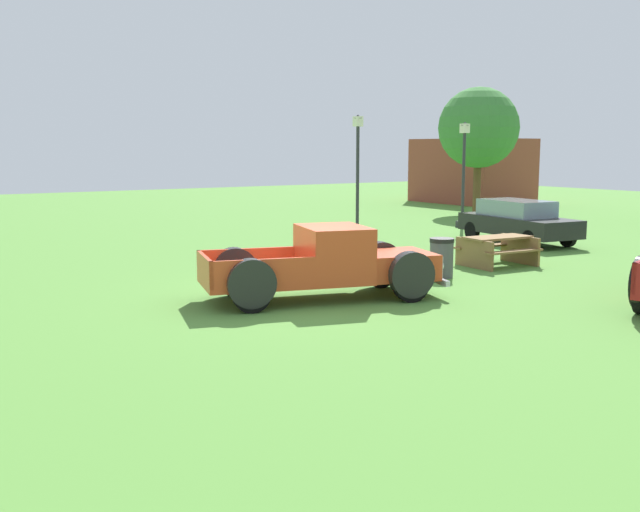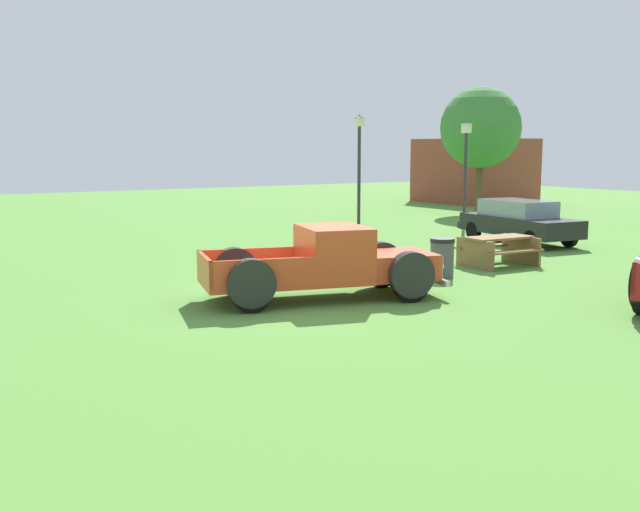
{
  "view_description": "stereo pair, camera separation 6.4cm",
  "coord_description": "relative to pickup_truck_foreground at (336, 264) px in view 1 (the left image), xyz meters",
  "views": [
    {
      "loc": [
        12.78,
        -7.92,
        3.11
      ],
      "look_at": [
        0.19,
        0.32,
        0.9
      ],
      "focal_mm": 41.7,
      "sensor_mm": 36.0,
      "label": 1
    },
    {
      "loc": [
        12.81,
        -7.86,
        3.11
      ],
      "look_at": [
        0.19,
        0.32,
        0.9
      ],
      "focal_mm": 41.7,
      "sensor_mm": 36.0,
      "label": 2
    }
  ],
  "objects": [
    {
      "name": "lamp_post_near",
      "position": [
        -9.55,
        7.49,
        1.53
      ],
      "size": [
        0.36,
        0.36,
        4.28
      ],
      "color": "#2D2D33",
      "rests_on": "ground_plane"
    },
    {
      "name": "trash_can",
      "position": [
        -0.67,
        3.53,
        -0.24
      ],
      "size": [
        0.59,
        0.59,
        0.95
      ],
      "color": "#4C4C51",
      "rests_on": "ground_plane"
    },
    {
      "name": "pickup_truck_foreground",
      "position": [
        0.0,
        0.0,
        0.0
      ],
      "size": [
        3.04,
        5.2,
        1.5
      ],
      "color": "#D14723",
      "rests_on": "ground_plane"
    },
    {
      "name": "brick_pavilion",
      "position": [
        -18.09,
        21.67,
        1.07
      ],
      "size": [
        6.04,
        4.24,
        3.57
      ],
      "color": "brown",
      "rests_on": "ground_plane"
    },
    {
      "name": "ground_plane",
      "position": [
        -0.29,
        -0.67,
        -0.72
      ],
      "size": [
        80.0,
        80.0,
        0.0
      ],
      "primitive_type": "plane",
      "color": "#548C38"
    },
    {
      "name": "lamp_post_far",
      "position": [
        -8.62,
        11.88,
        1.42
      ],
      "size": [
        0.36,
        0.36,
        4.07
      ],
      "color": "#2D2D33",
      "rests_on": "ground_plane"
    },
    {
      "name": "sedan_distant_a",
      "position": [
        -4.17,
        10.05,
        0.02
      ],
      "size": [
        4.37,
        2.21,
        1.4
      ],
      "color": "black",
      "rests_on": "ground_plane"
    },
    {
      "name": "oak_tree_center",
      "position": [
        -13.11,
        17.13,
        3.29
      ],
      "size": [
        3.8,
        3.8,
        5.92
      ],
      "color": "brown",
      "rests_on": "ground_plane"
    },
    {
      "name": "picnic_table",
      "position": [
        -1.2,
        5.99,
        -0.22
      ],
      "size": [
        1.6,
        1.9,
        0.78
      ],
      "color": "olive",
      "rests_on": "ground_plane"
    }
  ]
}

